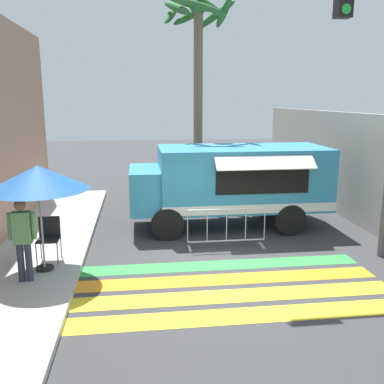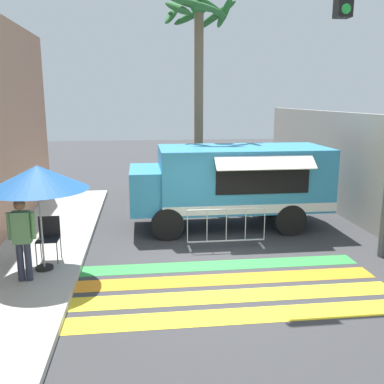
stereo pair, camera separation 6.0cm
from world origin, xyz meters
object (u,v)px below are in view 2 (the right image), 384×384
Objects in this scene: barricade_front at (226,229)px; patio_umbrella at (38,178)px; traffic_signal_pole at (368,57)px; palm_tree at (198,52)px; food_truck at (228,180)px; folding_chair at (49,234)px; vendor_person at (22,235)px.

patio_umbrella is at bearing -163.92° from barricade_front.
palm_tree is at bearing 117.12° from traffic_signal_pole.
palm_tree is (-0.48, 2.76, 3.75)m from food_truck.
folding_chair is 0.14× the size of palm_tree.
palm_tree is (-0.09, 4.56, 4.63)m from barricade_front.
barricade_front is (4.11, 1.19, -1.58)m from patio_umbrella.
food_truck is 2.51× the size of patio_umbrella.
food_truck reaches higher than vendor_person.
folding_chair is at bearing -127.82° from palm_tree.
food_truck is at bearing 39.28° from vendor_person.
traffic_signal_pole is at bearing 1.43° from patio_umbrella.
palm_tree is at bearing 67.46° from folding_chair.
traffic_signal_pole is at bearing -62.88° from palm_tree.
food_truck is 4.68m from palm_tree.
patio_umbrella is 7.65m from palm_tree.
folding_chair reaches higher than barricade_front.
palm_tree reaches higher than barricade_front.
traffic_signal_pole is at bearing -20.16° from barricade_front.
barricade_front is at bearing -88.86° from palm_tree.
vendor_person is 0.84× the size of barricade_front.
traffic_signal_pole is 4.09× the size of vendor_person.
food_truck is at bearing 33.57° from patio_umbrella.
patio_umbrella is 1.34× the size of vendor_person.
folding_chair is 0.58× the size of vendor_person.
traffic_signal_pole reaches higher than food_truck.
palm_tree is (4.02, 5.17, 4.41)m from folding_chair.
folding_chair is 7.90m from palm_tree.
palm_tree is (4.27, 6.29, 4.06)m from vendor_person.
folding_chair is at bearing 89.19° from patio_umbrella.
food_truck is 5.14m from folding_chair.
food_truck is at bearing -80.22° from palm_tree.
palm_tree reaches higher than patio_umbrella.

